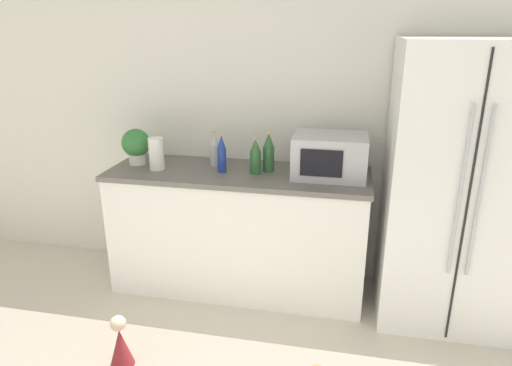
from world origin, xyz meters
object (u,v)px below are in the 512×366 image
Objects in this scene: back_bottle_3 at (215,149)px; wise_man_figurine_blue at (121,344)px; refrigerator at (454,188)px; back_bottle_0 at (255,157)px; back_bottle_1 at (222,154)px; paper_towel_roll at (156,154)px; back_bottle_2 at (269,153)px; potted_plant at (136,145)px; microwave at (330,156)px.

back_bottle_3 reaches higher than wise_man_figurine_blue.
refrigerator is 7.26× the size of back_bottle_0.
back_bottle_1 reaches higher than back_bottle_0.
back_bottle_0 is (0.69, 0.05, 0.00)m from paper_towel_roll.
back_bottle_0 is at bearing 3.94° from paper_towel_roll.
back_bottle_2 reaches higher than back_bottle_1.
refrigerator is 11.13× the size of wise_man_figurine_blue.
paper_towel_roll is 0.91× the size of back_bottle_0.
refrigerator is at bearing -1.99° from potted_plant.
microwave is at bearing 4.44° from back_bottle_1.
refrigerator is at bearing -5.30° from microwave.
back_bottle_1 is 0.16m from back_bottle_3.
back_bottle_2 is at bearing 39.66° from back_bottle_0.
refrigerator reaches higher than wise_man_figurine_blue.
paper_towel_roll is at bearing 110.44° from wise_man_figurine_blue.
back_bottle_1 is at bearing -165.05° from back_bottle_2.
back_bottle_2 is (0.31, 0.08, 0.00)m from back_bottle_1.
back_bottle_3 is 2.08m from wise_man_figurine_blue.
microwave reaches higher than back_bottle_2.
back_bottle_3 is at bearing 7.53° from potted_plant.
back_bottle_2 is (0.08, 0.07, 0.01)m from back_bottle_0.
paper_towel_roll is 0.88× the size of back_bottle_3.
potted_plant is 0.96m from back_bottle_2.
microwave is at bearing 76.27° from wise_man_figurine_blue.
potted_plant is 0.66m from back_bottle_1.
refrigerator reaches higher than potted_plant.
wise_man_figurine_blue is at bearing -82.83° from back_bottle_1.
back_bottle_1 is at bearing -5.12° from potted_plant.
microwave is at bearing -3.63° from back_bottle_2.
paper_towel_roll is 0.46m from back_bottle_1.
back_bottle_1 is at bearing 179.38° from refrigerator.
back_bottle_3 is at bearing 124.02° from back_bottle_1.
paper_towel_roll is at bearing -176.06° from back_bottle_0.
back_bottle_3 is (-0.81, 0.08, -0.02)m from microwave.
back_bottle_0 is 1.53× the size of wise_man_figurine_blue.
refrigerator is at bearing -5.35° from back_bottle_3.
microwave reaches higher than paper_towel_roll.
back_bottle_0 is 0.10m from back_bottle_2.
back_bottle_3 is (-0.09, 0.13, -0.01)m from back_bottle_1.
potted_plant is at bearing 174.88° from back_bottle_1.
back_bottle_1 reaches higher than back_bottle_3.
back_bottle_1 is 1.05× the size of back_bottle_3.
microwave is at bearing -0.10° from potted_plant.
back_bottle_3 is at bearing 172.77° from back_bottle_2.
potted_plant is 0.54× the size of microwave.
back_bottle_2 is 1.72× the size of wise_man_figurine_blue.
refrigerator is 7.98× the size of paper_towel_roll.
wise_man_figurine_blue is (-0.48, -1.97, -0.03)m from microwave.
back_bottle_1 is (-0.72, -0.06, -0.01)m from microwave.
back_bottle_2 is at bearing 88.06° from wise_man_figurine_blue.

